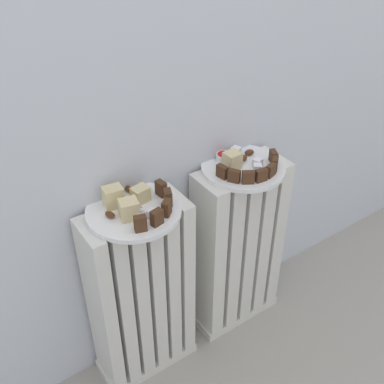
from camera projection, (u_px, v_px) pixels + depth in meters
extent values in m
cube|color=silver|center=(147.00, 355.00, 1.45)|extent=(0.28, 0.13, 0.03)
cube|color=silver|center=(101.00, 310.00, 1.23)|extent=(0.04, 0.13, 0.54)
cube|color=silver|center=(118.00, 302.00, 1.25)|extent=(0.04, 0.13, 0.54)
cube|color=silver|center=(133.00, 295.00, 1.27)|extent=(0.04, 0.13, 0.54)
cube|color=silver|center=(149.00, 287.00, 1.29)|extent=(0.04, 0.13, 0.54)
cube|color=silver|center=(163.00, 280.00, 1.31)|extent=(0.04, 0.13, 0.54)
cube|color=silver|center=(178.00, 273.00, 1.34)|extent=(0.04, 0.13, 0.54)
cube|color=silver|center=(233.00, 307.00, 1.60)|extent=(0.28, 0.13, 0.03)
cube|color=silver|center=(207.00, 259.00, 1.38)|extent=(0.04, 0.13, 0.54)
cube|color=silver|center=(223.00, 251.00, 1.41)|extent=(0.04, 0.13, 0.54)
cube|color=silver|center=(237.00, 244.00, 1.44)|extent=(0.04, 0.13, 0.54)
cube|color=silver|center=(252.00, 237.00, 1.46)|extent=(0.04, 0.13, 0.54)
cube|color=silver|center=(266.00, 230.00, 1.49)|extent=(0.04, 0.13, 0.54)
cylinder|color=white|center=(134.00, 210.00, 1.12)|extent=(0.23, 0.23, 0.01)
cylinder|color=white|center=(243.00, 167.00, 1.27)|extent=(0.23, 0.23, 0.01)
cube|color=#472B19|center=(140.00, 224.00, 1.04)|extent=(0.03, 0.02, 0.04)
cube|color=#472B19|center=(157.00, 217.00, 1.06)|extent=(0.03, 0.02, 0.04)
cube|color=#472B19|center=(167.00, 208.00, 1.09)|extent=(0.03, 0.03, 0.04)
cube|color=#472B19|center=(168.00, 197.00, 1.12)|extent=(0.03, 0.03, 0.04)
cube|color=#472B19|center=(161.00, 188.00, 1.15)|extent=(0.02, 0.03, 0.04)
cube|color=beige|center=(113.00, 197.00, 1.11)|extent=(0.05, 0.04, 0.05)
cube|color=beige|center=(140.00, 194.00, 1.13)|extent=(0.04, 0.04, 0.04)
cube|color=beige|center=(129.00, 209.00, 1.08)|extent=(0.05, 0.05, 0.05)
cube|color=white|center=(140.00, 219.00, 1.07)|extent=(0.03, 0.03, 0.02)
cube|color=white|center=(152.00, 213.00, 1.09)|extent=(0.03, 0.03, 0.02)
ellipsoid|color=#4C2814|center=(128.00, 189.00, 1.17)|extent=(0.02, 0.03, 0.02)
ellipsoid|color=#4C2814|center=(110.00, 215.00, 1.08)|extent=(0.02, 0.03, 0.02)
ellipsoid|color=#4C2814|center=(140.00, 190.00, 1.17)|extent=(0.02, 0.03, 0.02)
cube|color=#472B19|center=(222.00, 172.00, 1.22)|extent=(0.02, 0.03, 0.03)
cube|color=#472B19|center=(234.00, 176.00, 1.20)|extent=(0.03, 0.03, 0.03)
cube|color=#472B19|center=(248.00, 177.00, 1.19)|extent=(0.03, 0.03, 0.03)
cube|color=#472B19|center=(261.00, 175.00, 1.20)|extent=(0.03, 0.02, 0.03)
cube|color=#472B19|center=(271.00, 170.00, 1.22)|extent=(0.03, 0.02, 0.03)
cube|color=#472B19|center=(275.00, 164.00, 1.25)|extent=(0.03, 0.03, 0.03)
cube|color=#472B19|center=(273.00, 157.00, 1.27)|extent=(0.03, 0.03, 0.03)
cube|color=beige|center=(232.00, 160.00, 1.25)|extent=(0.04, 0.04, 0.05)
cube|color=white|center=(257.00, 163.00, 1.26)|extent=(0.03, 0.03, 0.02)
cube|color=white|center=(258.00, 168.00, 1.24)|extent=(0.03, 0.03, 0.02)
cube|color=white|center=(236.00, 151.00, 1.31)|extent=(0.03, 0.03, 0.02)
ellipsoid|color=#4C2814|center=(243.00, 158.00, 1.29)|extent=(0.03, 0.02, 0.02)
ellipsoid|color=#4C2814|center=(249.00, 152.00, 1.31)|extent=(0.03, 0.02, 0.02)
cylinder|color=white|center=(224.00, 157.00, 1.29)|extent=(0.04, 0.04, 0.02)
cylinder|color=#B21419|center=(224.00, 155.00, 1.29)|extent=(0.04, 0.04, 0.01)
cube|color=#B7B7BC|center=(150.00, 218.00, 1.09)|extent=(0.01, 0.07, 0.00)
cube|color=#B7B7BC|center=(136.00, 206.00, 1.12)|extent=(0.02, 0.02, 0.00)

